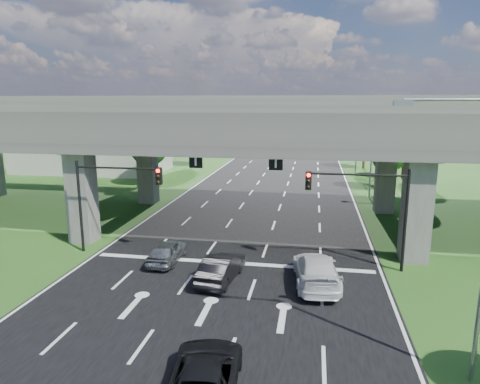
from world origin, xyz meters
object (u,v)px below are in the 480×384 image
(signal_left, at_px, (110,190))
(streetlight_beyond, at_px, (355,130))
(car_white, at_px, (316,270))
(car_trailing, at_px, (205,376))
(streetlight_far, at_px, (368,140))
(streetlight_near, at_px, (477,220))
(car_dark, at_px, (221,268))
(car_silver, at_px, (167,251))
(signal_right, at_px, (367,200))

(signal_left, relative_size, streetlight_beyond, 0.60)
(streetlight_beyond, relative_size, car_white, 1.81)
(car_white, height_order, car_trailing, car_white)
(signal_left, relative_size, streetlight_far, 0.60)
(streetlight_near, height_order, car_trailing, streetlight_near)
(streetlight_far, distance_m, car_dark, 25.76)
(streetlight_far, height_order, car_silver, streetlight_far)
(signal_left, relative_size, car_white, 1.09)
(streetlight_near, distance_m, car_trailing, 10.34)
(car_silver, bearing_deg, signal_left, -13.20)
(streetlight_far, bearing_deg, signal_left, -131.78)
(streetlight_near, bearing_deg, signal_left, 150.98)
(car_dark, distance_m, car_white, 5.13)
(car_silver, bearing_deg, streetlight_beyond, -110.51)
(car_silver, relative_size, car_white, 0.72)
(signal_right, height_order, signal_left, same)
(streetlight_near, xyz_separation_m, car_dark, (-10.12, 6.86, -5.09))
(signal_left, distance_m, car_silver, 5.36)
(car_silver, relative_size, car_trailing, 0.80)
(car_white, xyz_separation_m, car_trailing, (-3.65, -9.66, -0.11))
(streetlight_far, relative_size, car_trailing, 2.01)
(signal_right, height_order, car_dark, signal_right)
(car_dark, bearing_deg, streetlight_beyond, -97.84)
(signal_right, bearing_deg, signal_left, 180.00)
(streetlight_near, bearing_deg, car_trailing, -164.64)
(car_white, bearing_deg, signal_right, -141.79)
(streetlight_beyond, relative_size, car_silver, 2.51)
(signal_right, bearing_deg, streetlight_far, 83.53)
(signal_right, height_order, streetlight_near, streetlight_near)
(streetlight_far, bearing_deg, car_silver, -123.59)
(streetlight_beyond, distance_m, car_trailing, 49.41)
(signal_right, relative_size, car_silver, 1.50)
(car_dark, bearing_deg, streetlight_far, -106.96)
(car_silver, bearing_deg, car_white, 169.27)
(streetlight_far, bearing_deg, streetlight_near, -90.00)
(car_trailing, bearing_deg, streetlight_near, -170.65)
(streetlight_far, distance_m, car_white, 23.80)
(signal_right, distance_m, car_silver, 12.22)
(streetlight_beyond, relative_size, car_dark, 2.27)
(streetlight_far, relative_size, car_dark, 2.27)
(streetlight_near, bearing_deg, car_silver, 147.17)
(streetlight_beyond, xyz_separation_m, car_dark, (-10.12, -39.14, -5.09))
(streetlight_near, bearing_deg, streetlight_beyond, 90.00)
(signal_left, bearing_deg, streetlight_near, -29.02)
(signal_left, distance_m, streetlight_far, 26.95)
(car_dark, relative_size, car_white, 0.80)
(signal_right, xyz_separation_m, signal_left, (-15.65, 0.00, 0.00))
(streetlight_near, xyz_separation_m, car_silver, (-13.95, 9.00, -5.14))
(streetlight_beyond, distance_m, car_dark, 40.75)
(streetlight_far, bearing_deg, car_trailing, -104.97)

